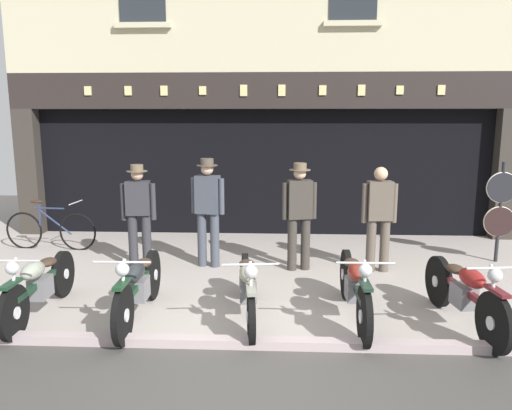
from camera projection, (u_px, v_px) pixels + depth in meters
name	position (u px, v px, depth m)	size (l,w,h in m)	color
ground	(238.00, 408.00, 4.28)	(22.20, 22.00, 0.18)	#A49A93
shop_facade	(265.00, 145.00, 11.80)	(10.50, 4.42, 6.63)	black
motorcycle_left	(39.00, 284.00, 6.07)	(0.62, 2.00, 0.91)	black
motorcycle_center_left	(139.00, 286.00, 5.97)	(0.62, 2.06, 0.93)	black
motorcycle_center	(248.00, 286.00, 6.02)	(0.62, 2.04, 0.89)	black
motorcycle_center_right	(355.00, 286.00, 5.95)	(0.62, 2.11, 0.94)	black
motorcycle_right	(465.00, 292.00, 5.75)	(0.62, 1.98, 0.93)	black
salesman_left	(139.00, 211.00, 7.95)	(0.56, 0.33, 1.70)	#2D2D33
shopkeeper_center	(208.00, 207.00, 8.01)	(0.55, 0.34, 1.79)	#3D424C
salesman_right	(299.00, 211.00, 7.84)	(0.55, 0.33, 1.73)	#38332D
assistant_far_right	(379.00, 214.00, 7.76)	(0.56, 0.26, 1.68)	brown
tyre_sign_pole	(501.00, 206.00, 8.27)	(0.53, 0.06, 1.71)	#232328
advert_board_near	(187.00, 151.00, 10.31)	(0.67, 0.03, 1.01)	beige
leaning_bicycle	(50.00, 229.00, 9.18)	(1.76, 0.50, 0.95)	black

